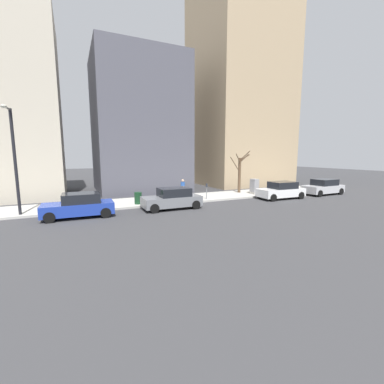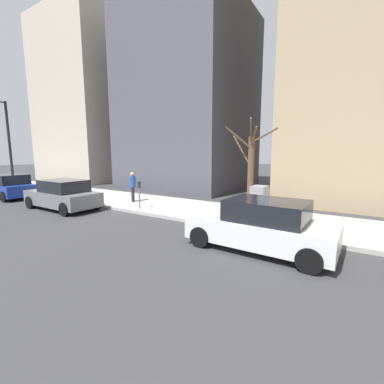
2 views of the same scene
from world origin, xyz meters
name	(u,v)px [view 1 (image 1 of 2)]	position (x,y,z in m)	size (l,w,h in m)	color
ground_plane	(181,204)	(0.00, 0.00, 0.00)	(120.00, 120.00, 0.00)	#38383A
sidewalk	(172,200)	(2.00, 0.00, 0.07)	(4.00, 36.00, 0.15)	#B2AFA8
parked_car_silver	(323,187)	(-1.22, -14.69, 0.74)	(2.04, 4.25, 1.52)	#B7B7BC
parked_car_white	(281,190)	(-1.29, -9.16, 0.74)	(2.05, 4.26, 1.52)	white
parked_car_grey	(172,199)	(-1.22, 1.18, 0.74)	(1.93, 4.20, 1.52)	slate
parked_car_blue	(79,206)	(-1.13, 7.38, 0.74)	(2.02, 4.25, 1.52)	#1E389E
parking_meter	(207,190)	(0.45, -2.55, 0.98)	(0.14, 0.10, 1.35)	slate
utility_box	(254,187)	(1.30, -8.24, 0.85)	(0.83, 0.61, 1.43)	#A8A399
streetlamp	(13,153)	(0.28, 10.79, 4.02)	(1.97, 0.32, 6.50)	black
bare_tree	(240,173)	(2.56, -7.39, 2.10)	(1.40, 2.14, 4.13)	brown
trash_bin	(138,198)	(0.90, 3.18, 0.60)	(0.56, 0.56, 0.90)	#14381E
pedestrian_near_meter	(183,188)	(1.66, -0.87, 1.09)	(0.36, 0.36, 1.66)	#1E1E2D
office_tower_left	(239,71)	(10.89, -12.87, 14.73)	(10.78, 10.78, 29.46)	tan
office_block_center	(139,126)	(10.09, 0.76, 7.04)	(9.19, 9.19, 14.09)	#4C4C56
office_tower_right	(2,106)	(10.15, 12.97, 8.22)	(9.30, 9.30, 16.43)	#BCB29E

